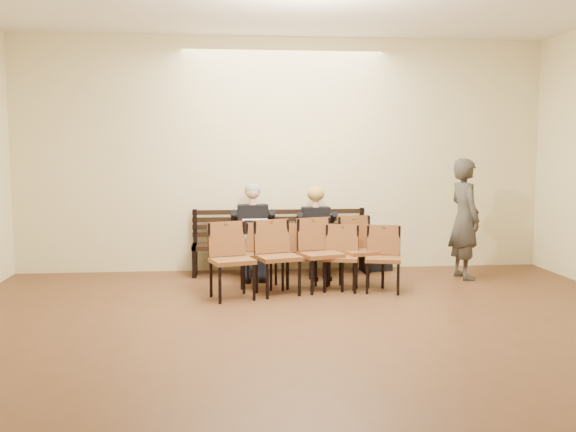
# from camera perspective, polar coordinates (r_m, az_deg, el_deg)

# --- Properties ---
(ground) EXTENTS (10.00, 10.00, 0.00)m
(ground) POSITION_cam_1_polar(r_m,az_deg,el_deg) (5.12, 4.89, -15.13)
(ground) COLOR #56341D
(ground) RESTS_ON ground
(room_walls) EXTENTS (8.02, 10.01, 3.51)m
(room_walls) POSITION_cam_1_polar(r_m,az_deg,el_deg) (5.59, 3.63, 13.11)
(room_walls) COLOR beige
(room_walls) RESTS_ON ground
(bench) EXTENTS (2.60, 0.90, 0.45)m
(bench) POSITION_cam_1_polar(r_m,az_deg,el_deg) (9.52, -0.67, -3.79)
(bench) COLOR black
(bench) RESTS_ON ground
(seated_man) EXTENTS (0.55, 0.76, 1.32)m
(seated_man) POSITION_cam_1_polar(r_m,az_deg,el_deg) (9.31, -3.12, -1.31)
(seated_man) COLOR black
(seated_man) RESTS_ON ground
(seated_woman) EXTENTS (0.51, 0.70, 1.18)m
(seated_woman) POSITION_cam_1_polar(r_m,az_deg,el_deg) (9.40, 2.56, -1.66)
(seated_woman) COLOR black
(seated_woman) RESTS_ON ground
(laptop) EXTENTS (0.38, 0.31, 0.26)m
(laptop) POSITION_cam_1_polar(r_m,az_deg,el_deg) (9.09, -2.89, -1.98)
(laptop) COLOR silver
(laptop) RESTS_ON bench
(water_bottle) EXTENTS (0.07, 0.07, 0.21)m
(water_bottle) POSITION_cam_1_polar(r_m,az_deg,el_deg) (9.19, 3.25, -2.08)
(water_bottle) COLOR silver
(water_bottle) RESTS_ON bench
(bag) EXTENTS (0.44, 0.34, 0.29)m
(bag) POSITION_cam_1_polar(r_m,az_deg,el_deg) (9.86, 7.91, -3.96)
(bag) COLOR black
(bag) RESTS_ON ground
(passerby) EXTENTS (0.55, 0.77, 1.97)m
(passerby) POSITION_cam_1_polar(r_m,az_deg,el_deg) (9.41, 15.45, 0.54)
(passerby) COLOR #36322C
(passerby) RESTS_ON ground
(chair_row_front) EXTENTS (2.36, 1.17, 0.95)m
(chair_row_front) POSITION_cam_1_polar(r_m,az_deg,el_deg) (8.22, 1.04, -3.58)
(chair_row_front) COLOR brown
(chair_row_front) RESTS_ON ground
(chair_row_back) EXTENTS (2.13, 0.99, 0.86)m
(chair_row_back) POSITION_cam_1_polar(r_m,az_deg,el_deg) (8.41, 2.87, -3.69)
(chair_row_back) COLOR brown
(chair_row_back) RESTS_ON ground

